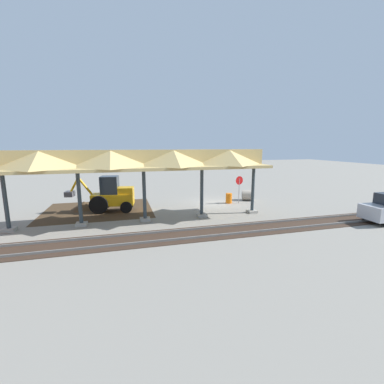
{
  "coord_description": "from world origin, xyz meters",
  "views": [
    {
      "loc": [
        8.16,
        21.35,
        5.2
      ],
      "look_at": [
        2.94,
        2.4,
        1.6
      ],
      "focal_mm": 24.0,
      "sensor_mm": 36.0,
      "label": 1
    }
  ],
  "objects": [
    {
      "name": "ground_plane",
      "position": [
        0.0,
        0.0,
        0.0
      ],
      "size": [
        120.0,
        120.0,
        0.0
      ],
      "primitive_type": "plane",
      "color": "gray"
    },
    {
      "name": "dirt_work_zone",
      "position": [
        10.1,
        -0.17,
        0.0
      ],
      "size": [
        8.36,
        7.0,
        0.01
      ],
      "primitive_type": "cube",
      "color": "#42301E",
      "rests_on": "ground"
    },
    {
      "name": "platform_canopy",
      "position": [
        6.73,
        3.86,
        4.17
      ],
      "size": [
        17.71,
        3.2,
        4.9
      ],
      "color": "#9E998E",
      "rests_on": "ground"
    },
    {
      "name": "rail_tracks",
      "position": [
        0.0,
        7.45,
        0.03
      ],
      "size": [
        60.0,
        2.58,
        0.15
      ],
      "color": "slate",
      "rests_on": "ground"
    },
    {
      "name": "stop_sign",
      "position": [
        -2.0,
        0.49,
        1.78
      ],
      "size": [
        0.75,
        0.18,
        2.46
      ],
      "color": "gray",
      "rests_on": "ground"
    },
    {
      "name": "backhoe",
      "position": [
        9.06,
        0.49,
        1.27
      ],
      "size": [
        5.24,
        2.13,
        2.82
      ],
      "color": "orange",
      "rests_on": "ground"
    },
    {
      "name": "dirt_mound",
      "position": [
        11.28,
        -0.86,
        0.0
      ],
      "size": [
        4.16,
        4.16,
        1.27
      ],
      "primitive_type": "cone",
      "color": "#42301E",
      "rests_on": "ground"
    },
    {
      "name": "concrete_pipe",
      "position": [
        -3.37,
        -0.4,
        0.49
      ],
      "size": [
        1.42,
        1.35,
        0.98
      ],
      "color": "#9E9384",
      "rests_on": "ground"
    },
    {
      "name": "traffic_barrel",
      "position": [
        -1.12,
        0.28,
        0.45
      ],
      "size": [
        0.56,
        0.56,
        0.9
      ],
      "primitive_type": "cylinder",
      "color": "orange",
      "rests_on": "ground"
    }
  ]
}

